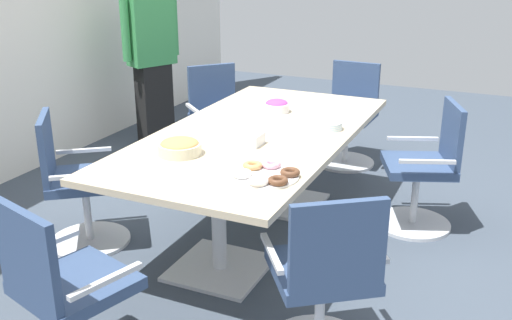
{
  "coord_description": "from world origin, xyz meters",
  "views": [
    {
      "loc": [
        -3.44,
        -1.55,
        1.93
      ],
      "look_at": [
        0.0,
        0.0,
        0.55
      ],
      "focal_mm": 41.89,
      "sensor_mm": 36.0,
      "label": 1
    }
  ],
  "objects_px": {
    "napkin_pile": "(250,139)",
    "donut_platter": "(266,174)",
    "person_standing_1": "(152,57)",
    "plate_stack": "(328,125)",
    "office_chair_5": "(349,120)",
    "office_chair_1": "(76,188)",
    "snack_bowl_cookies": "(180,147)",
    "office_chair_4": "(425,173)",
    "snack_bowl_candy_mix": "(277,106)",
    "office_chair_3": "(324,286)",
    "office_chair_0": "(219,124)",
    "conference_table": "(256,150)",
    "office_chair_2": "(67,300)"
  },
  "relations": [
    {
      "from": "snack_bowl_cookies",
      "to": "snack_bowl_candy_mix",
      "type": "height_order",
      "value": "same"
    },
    {
      "from": "office_chair_0",
      "to": "office_chair_3",
      "type": "height_order",
      "value": "same"
    },
    {
      "from": "office_chair_4",
      "to": "office_chair_5",
      "type": "relative_size",
      "value": 1.0
    },
    {
      "from": "person_standing_1",
      "to": "donut_platter",
      "type": "relative_size",
      "value": 4.71
    },
    {
      "from": "donut_platter",
      "to": "snack_bowl_cookies",
      "type": "bearing_deg",
      "value": 77.62
    },
    {
      "from": "plate_stack",
      "to": "office_chair_0",
      "type": "bearing_deg",
      "value": 56.94
    },
    {
      "from": "office_chair_1",
      "to": "napkin_pile",
      "type": "distance_m",
      "value": 1.22
    },
    {
      "from": "office_chair_2",
      "to": "donut_platter",
      "type": "bearing_deg",
      "value": 75.92
    },
    {
      "from": "office_chair_1",
      "to": "plate_stack",
      "type": "distance_m",
      "value": 1.72
    },
    {
      "from": "snack_bowl_cookies",
      "to": "napkin_pile",
      "type": "relative_size",
      "value": 1.81
    },
    {
      "from": "conference_table",
      "to": "person_standing_1",
      "type": "relative_size",
      "value": 1.4
    },
    {
      "from": "snack_bowl_candy_mix",
      "to": "plate_stack",
      "type": "bearing_deg",
      "value": -118.39
    },
    {
      "from": "office_chair_3",
      "to": "donut_platter",
      "type": "distance_m",
      "value": 0.69
    },
    {
      "from": "office_chair_1",
      "to": "office_chair_2",
      "type": "distance_m",
      "value": 1.36
    },
    {
      "from": "office_chair_5",
      "to": "plate_stack",
      "type": "bearing_deg",
      "value": 101.74
    },
    {
      "from": "conference_table",
      "to": "office_chair_2",
      "type": "xyz_separation_m",
      "value": [
        -1.68,
        0.18,
        -0.22
      ]
    },
    {
      "from": "office_chair_1",
      "to": "office_chair_4",
      "type": "distance_m",
      "value": 2.39
    },
    {
      "from": "office_chair_4",
      "to": "napkin_pile",
      "type": "distance_m",
      "value": 1.34
    },
    {
      "from": "office_chair_4",
      "to": "office_chair_1",
      "type": "bearing_deg",
      "value": 99.28
    },
    {
      "from": "donut_platter",
      "to": "snack_bowl_candy_mix",
      "type": "bearing_deg",
      "value": 19.8
    },
    {
      "from": "donut_platter",
      "to": "conference_table",
      "type": "bearing_deg",
      "value": 27.85
    },
    {
      "from": "conference_table",
      "to": "snack_bowl_candy_mix",
      "type": "distance_m",
      "value": 0.54
    },
    {
      "from": "plate_stack",
      "to": "napkin_pile",
      "type": "distance_m",
      "value": 0.61
    },
    {
      "from": "office_chair_0",
      "to": "office_chair_3",
      "type": "xyz_separation_m",
      "value": [
        -2.17,
        -1.7,
        0.0
      ]
    },
    {
      "from": "office_chair_5",
      "to": "person_standing_1",
      "type": "height_order",
      "value": "person_standing_1"
    },
    {
      "from": "office_chair_4",
      "to": "napkin_pile",
      "type": "xyz_separation_m",
      "value": [
        -0.87,
        0.95,
        0.38
      ]
    },
    {
      "from": "office_chair_3",
      "to": "office_chair_4",
      "type": "relative_size",
      "value": 1.0
    },
    {
      "from": "office_chair_1",
      "to": "napkin_pile",
      "type": "bearing_deg",
      "value": 71.15
    },
    {
      "from": "plate_stack",
      "to": "donut_platter",
      "type": "bearing_deg",
      "value": 178.03
    },
    {
      "from": "office_chair_2",
      "to": "office_chair_0",
      "type": "bearing_deg",
      "value": 120.23
    },
    {
      "from": "conference_table",
      "to": "person_standing_1",
      "type": "bearing_deg",
      "value": 51.19
    },
    {
      "from": "snack_bowl_cookies",
      "to": "napkin_pile",
      "type": "bearing_deg",
      "value": -42.88
    },
    {
      "from": "person_standing_1",
      "to": "snack_bowl_cookies",
      "type": "distance_m",
      "value": 2.5
    },
    {
      "from": "office_chair_0",
      "to": "donut_platter",
      "type": "distance_m",
      "value": 2.22
    },
    {
      "from": "donut_platter",
      "to": "plate_stack",
      "type": "distance_m",
      "value": 0.98
    },
    {
      "from": "office_chair_3",
      "to": "donut_platter",
      "type": "height_order",
      "value": "office_chair_3"
    },
    {
      "from": "office_chair_1",
      "to": "office_chair_5",
      "type": "xyz_separation_m",
      "value": [
        2.3,
        -1.19,
        0.0
      ]
    },
    {
      "from": "conference_table",
      "to": "office_chair_3",
      "type": "relative_size",
      "value": 2.64
    },
    {
      "from": "office_chair_1",
      "to": "office_chair_2",
      "type": "relative_size",
      "value": 1.0
    },
    {
      "from": "office_chair_0",
      "to": "napkin_pile",
      "type": "xyz_separation_m",
      "value": [
        -1.34,
        -0.93,
        0.38
      ]
    },
    {
      "from": "snack_bowl_candy_mix",
      "to": "donut_platter",
      "type": "height_order",
      "value": "snack_bowl_candy_mix"
    },
    {
      "from": "napkin_pile",
      "to": "plate_stack",
      "type": "bearing_deg",
      "value": -33.39
    },
    {
      "from": "office_chair_5",
      "to": "donut_platter",
      "type": "bearing_deg",
      "value": 97.01
    },
    {
      "from": "office_chair_3",
      "to": "plate_stack",
      "type": "height_order",
      "value": "office_chair_3"
    },
    {
      "from": "office_chair_4",
      "to": "snack_bowl_candy_mix",
      "type": "height_order",
      "value": "office_chair_4"
    },
    {
      "from": "office_chair_1",
      "to": "person_standing_1",
      "type": "height_order",
      "value": "person_standing_1"
    },
    {
      "from": "office_chair_3",
      "to": "napkin_pile",
      "type": "distance_m",
      "value": 1.19
    },
    {
      "from": "office_chair_0",
      "to": "office_chair_1",
      "type": "distance_m",
      "value": 1.71
    },
    {
      "from": "napkin_pile",
      "to": "donut_platter",
      "type": "bearing_deg",
      "value": -146.83
    },
    {
      "from": "office_chair_1",
      "to": "snack_bowl_cookies",
      "type": "relative_size",
      "value": 3.52
    }
  ]
}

